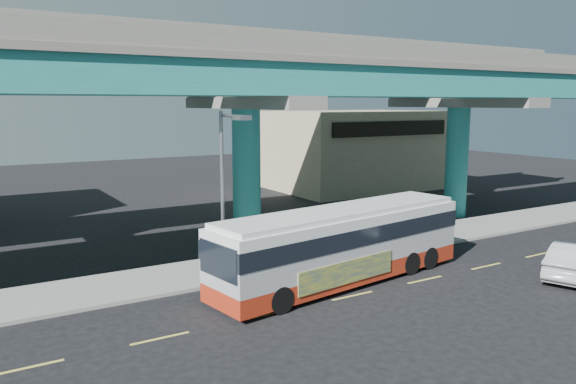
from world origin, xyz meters
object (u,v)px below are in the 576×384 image
sedan (575,260)px  stop_sign (343,225)px  street_lamp (227,172)px  transit_bus (343,242)px

sedan → stop_sign: 10.51m
street_lamp → transit_bus: bearing=-25.2°
stop_sign → transit_bus: bearing=-120.1°
transit_bus → sedan: size_ratio=2.50×
transit_bus → stop_sign: size_ratio=5.70×
transit_bus → street_lamp: (-4.43, 2.08, 3.10)m
transit_bus → sedan: (9.20, -4.88, -0.98)m
sedan → street_lamp: size_ratio=0.71×
sedan → street_lamp: 15.83m
transit_bus → street_lamp: street_lamp is taller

